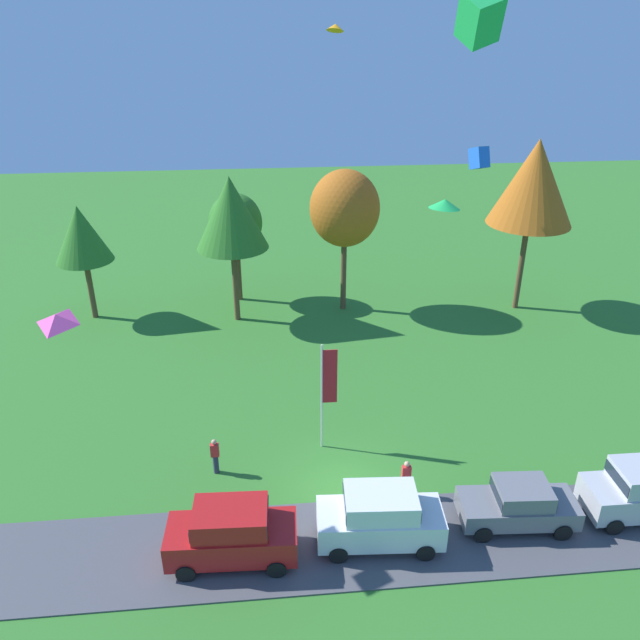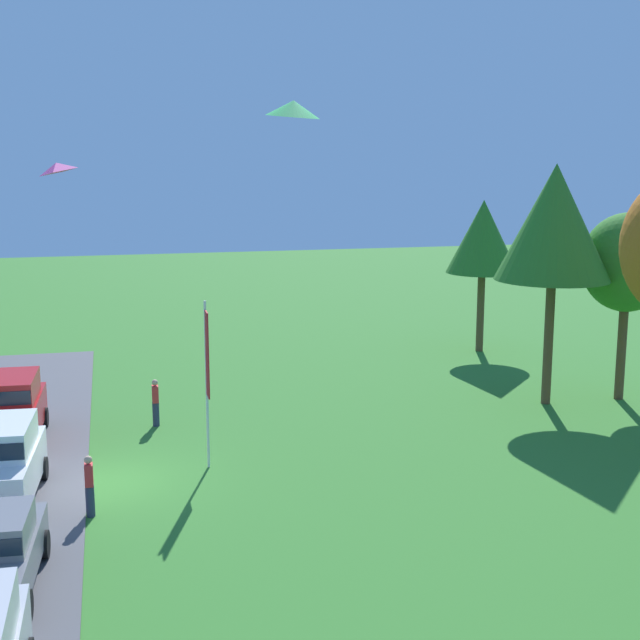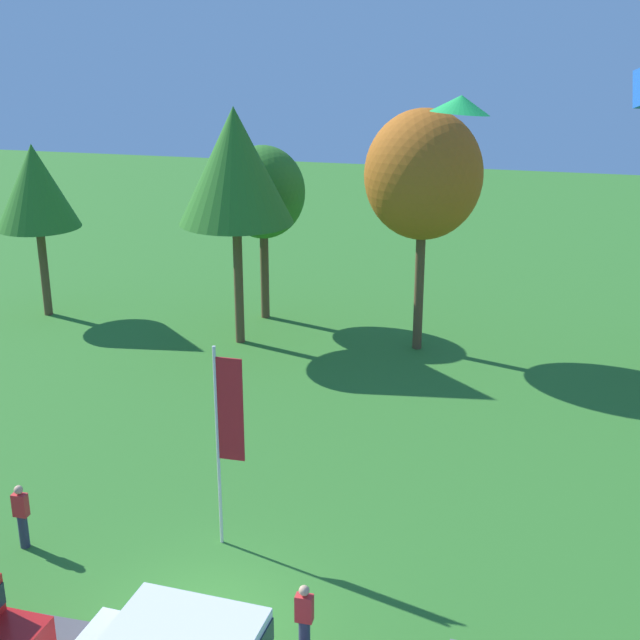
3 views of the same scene
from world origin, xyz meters
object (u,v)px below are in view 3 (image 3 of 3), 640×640
Objects in this scene: tree_far_left at (35,187)px; flag_banner at (226,423)px; tree_far_right at (235,166)px; tree_center_back at (423,175)px; person_on_lawn at (304,621)px; kite_delta_trailing_tail at (461,104)px; person_watching_sky at (22,516)px; tree_left_of_center at (263,193)px.

flag_banner is at bearing -47.61° from tree_far_left.
tree_center_back is at bearing 8.00° from tree_far_right.
tree_center_back is (6.97, 0.98, -0.22)m from tree_far_right.
person_on_lawn is 1.30× the size of kite_delta_trailing_tail.
person_watching_sky is 14.27m from kite_delta_trailing_tail.
person_watching_sky is at bearing -115.36° from tree_center_back.
flag_banner is at bearing 15.40° from person_watching_sky.
flag_banner is (4.91, 1.35, 2.45)m from person_watching_sky.
flag_banner reaches higher than person_watching_sky.
person_on_lawn is 19.57m from tree_far_right.
flag_banner is (4.22, -16.74, -2.09)m from tree_left_of_center.
person_on_lawn is 21.94m from tree_left_of_center.
flag_banner is 4.00× the size of kite_delta_trailing_tail.
kite_delta_trailing_tail reaches higher than tree_far_left.
tree_far_left is (-8.62, 16.18, 4.72)m from person_watching_sky.
tree_far_left is at bearing -168.39° from tree_left_of_center.
kite_delta_trailing_tail reaches higher than person_watching_sky.
tree_far_left reaches higher than person_watching_sky.
tree_far_left is at bearing 179.18° from tree_center_back.
tree_far_right reaches higher than person_on_lawn.
tree_center_back is at bearing 90.58° from person_on_lawn.
kite_delta_trailing_tail is at bearing -79.68° from tree_center_back.
flag_banner is at bearing -72.39° from tree_far_right.
tree_far_right reaches higher than tree_left_of_center.
tree_far_right is at bearing 87.76° from person_watching_sky.
kite_delta_trailing_tail is (5.01, 1.66, 7.35)m from flag_banner.
person_watching_sky is 0.23× the size of tree_left_of_center.
tree_center_back is 1.76× the size of flag_banner.
tree_center_back is at bearing 64.64° from person_watching_sky.
person_watching_sky is at bearing -163.12° from kite_delta_trailing_tail.
person_on_lawn is 0.33× the size of flag_banner.
tree_left_of_center is at bearing 109.20° from person_on_lawn.
person_watching_sky is 18.93m from tree_far_left.
person_watching_sky is at bearing -92.24° from tree_far_right.
person_watching_sky is 0.18× the size of tree_center_back.
tree_far_left is 1.41× the size of flag_banner.
tree_center_back is 15.24m from flag_banner.
person_on_lawn is at bearing -15.71° from person_watching_sky.
tree_far_right reaches higher than person_watching_sky.
tree_center_back is at bearing 79.71° from flag_banner.
kite_delta_trailing_tail is (9.92, 3.01, 9.81)m from person_watching_sky.
tree_left_of_center is at bearing 162.68° from tree_center_back.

